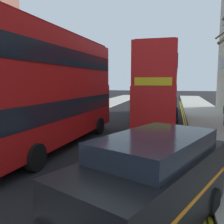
{
  "coord_description": "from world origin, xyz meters",
  "views": [
    {
      "loc": [
        3.49,
        -0.39,
        3.28
      ],
      "look_at": [
        0.5,
        11.0,
        1.8
      ],
      "focal_mm": 38.7,
      "sensor_mm": 36.0,
      "label": 1
    }
  ],
  "objects": [
    {
      "name": "double_decker_bus_oncoming",
      "position": [
        2.33,
        18.13,
        3.03
      ],
      "size": [
        2.83,
        10.82,
        5.64
      ],
      "color": "red",
      "rests_on": "ground"
    },
    {
      "name": "kerb_line_inner",
      "position": [
        4.24,
        14.0,
        0.0
      ],
      "size": [
        0.1,
        56.0,
        0.01
      ],
      "primitive_type": "cube",
      "color": "yellow",
      "rests_on": "ground"
    },
    {
      "name": "sidewalk_left",
      "position": [
        -6.5,
        16.0,
        0.07
      ],
      "size": [
        4.0,
        80.0,
        0.14
      ],
      "primitive_type": "cube",
      "color": "#ADA89E",
      "rests_on": "ground"
    },
    {
      "name": "taxi_minivan",
      "position": [
        3.02,
        4.63,
        1.07
      ],
      "size": [
        3.61,
        5.16,
        2.12
      ],
      "color": "black",
      "rests_on": "ground"
    },
    {
      "name": "sidewalk_right",
      "position": [
        6.5,
        16.0,
        0.07
      ],
      "size": [
        4.0,
        80.0,
        0.14
      ],
      "primitive_type": "cube",
      "color": "#ADA89E",
      "rests_on": "ground"
    },
    {
      "name": "double_decker_bus_away",
      "position": [
        -2.5,
        10.6,
        3.03
      ],
      "size": [
        3.16,
        10.9,
        5.64
      ],
      "color": "red",
      "rests_on": "ground"
    },
    {
      "name": "kerb_line_outer",
      "position": [
        4.4,
        14.0,
        0.0
      ],
      "size": [
        0.1,
        56.0,
        0.01
      ],
      "primitive_type": "cube",
      "color": "yellow",
      "rests_on": "ground"
    }
  ]
}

